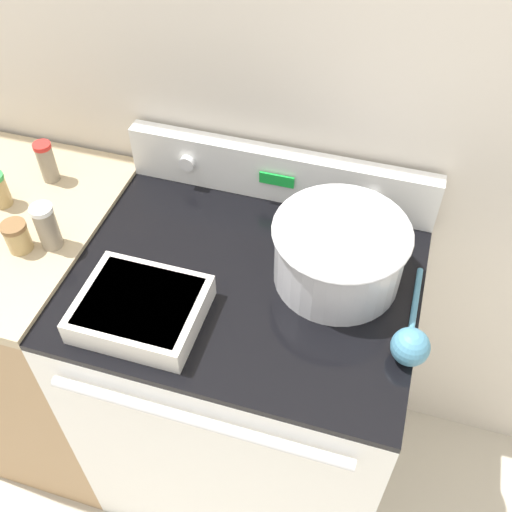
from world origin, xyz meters
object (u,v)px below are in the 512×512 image
spice_jar_brown_cap (17,236)px  mixing_bowl (339,251)px  spice_jar_red_cap (47,162)px  casserole_dish (141,308)px  ladle (411,343)px  spice_jar_white_cap (47,226)px

spice_jar_brown_cap → mixing_bowl: bearing=10.6°
mixing_bowl → spice_jar_brown_cap: 0.75m
spice_jar_brown_cap → spice_jar_red_cap: spice_jar_red_cap is taller
casserole_dish → ladle: ladle is taller
casserole_dish → ladle: bearing=7.3°
spice_jar_red_cap → casserole_dish: bearing=-39.9°
ladle → casserole_dish: bearing=-172.7°
mixing_bowl → spice_jar_brown_cap: mixing_bowl is taller
ladle → spice_jar_white_cap: size_ratio=2.39×
spice_jar_white_cap → spice_jar_red_cap: bearing=120.3°
ladle → spice_jar_red_cap: size_ratio=2.50×
casserole_dish → ladle: (0.57, 0.07, 0.00)m
spice_jar_white_cap → spice_jar_red_cap: spice_jar_white_cap is taller
ladle → spice_jar_brown_cap: size_ratio=3.70×
spice_jar_brown_cap → spice_jar_white_cap: bearing=26.0°
spice_jar_brown_cap → ladle: bearing=-1.7°
ladle → spice_jar_white_cap: 0.86m
casserole_dish → spice_jar_red_cap: bearing=140.1°
mixing_bowl → spice_jar_red_cap: mixing_bowl is taller
casserole_dish → spice_jar_brown_cap: bearing=164.4°
casserole_dish → spice_jar_white_cap: (-0.29, 0.13, 0.04)m
mixing_bowl → spice_jar_red_cap: (-0.80, 0.11, -0.02)m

